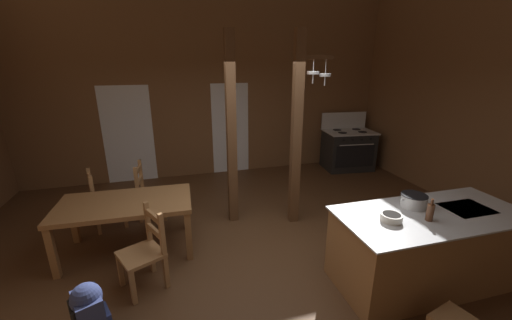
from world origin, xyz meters
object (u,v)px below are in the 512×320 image
(stove_range, at_px, (348,149))
(ladderback_chair_by_post, at_px, (145,251))
(mixing_bowl_on_counter, at_px, (391,217))
(bottle_tall_on_counter, at_px, (430,212))
(ladderback_chair_at_table_end, at_px, (104,200))
(backpack, at_px, (89,310))
(kitchen_island, at_px, (427,247))
(ladderback_chair_near_window, at_px, (149,192))
(stockpot_on_counter, at_px, (414,201))
(dining_table, at_px, (126,208))

(stove_range, height_order, ladderback_chair_by_post, stove_range)
(mixing_bowl_on_counter, distance_m, bottle_tall_on_counter, 0.41)
(ladderback_chair_at_table_end, relative_size, bottle_tall_on_counter, 3.82)
(ladderback_chair_by_post, height_order, backpack, ladderback_chair_by_post)
(kitchen_island, bearing_deg, mixing_bowl_on_counter, -178.79)
(stove_range, xyz_separation_m, ladderback_chair_near_window, (-4.51, -1.26, -0.03))
(kitchen_island, distance_m, stockpot_on_counter, 0.57)
(ladderback_chair_near_window, height_order, mixing_bowl_on_counter, mixing_bowl_on_counter)
(stockpot_on_counter, height_order, bottle_tall_on_counter, bottle_tall_on_counter)
(ladderback_chair_at_table_end, bearing_deg, bottle_tall_on_counter, -34.48)
(ladderback_chair_at_table_end, bearing_deg, ladderback_chair_by_post, -66.25)
(kitchen_island, distance_m, stove_range, 4.04)
(dining_table, distance_m, ladderback_chair_near_window, 1.00)
(stockpot_on_counter, distance_m, mixing_bowl_on_counter, 0.51)
(stockpot_on_counter, bearing_deg, bottle_tall_on_counter, -103.57)
(stove_range, bearing_deg, kitchen_island, -109.46)
(kitchen_island, relative_size, bottle_tall_on_counter, 8.73)
(ladderback_chair_by_post, bearing_deg, mixing_bowl_on_counter, -17.98)
(stockpot_on_counter, bearing_deg, dining_table, 156.89)
(dining_table, relative_size, mixing_bowl_on_counter, 7.77)
(ladderback_chair_near_window, distance_m, mixing_bowl_on_counter, 3.68)
(kitchen_island, bearing_deg, dining_table, 154.79)
(ladderback_chair_at_table_end, bearing_deg, mixing_bowl_on_counter, -36.44)
(kitchen_island, bearing_deg, stove_range, 70.54)
(dining_table, xyz_separation_m, backpack, (-0.20, -1.41, -0.34))
(stockpot_on_counter, height_order, mixing_bowl_on_counter, stockpot_on_counter)
(ladderback_chair_by_post, height_order, mixing_bowl_on_counter, mixing_bowl_on_counter)
(stove_range, height_order, mixing_bowl_on_counter, stove_range)
(kitchen_island, relative_size, backpack, 3.65)
(ladderback_chair_by_post, relative_size, bottle_tall_on_counter, 3.82)
(stove_range, bearing_deg, bottle_tall_on_counter, -111.26)
(stove_range, distance_m, backpack, 6.13)
(kitchen_island, distance_m, ladderback_chair_by_post, 3.24)
(mixing_bowl_on_counter, relative_size, bottle_tall_on_counter, 0.90)
(ladderback_chair_by_post, bearing_deg, ladderback_chair_near_window, 91.05)
(backpack, xyz_separation_m, mixing_bowl_on_counter, (3.04, -0.21, 0.61))
(dining_table, height_order, stockpot_on_counter, stockpot_on_counter)
(ladderback_chair_near_window, height_order, ladderback_chair_by_post, same)
(stockpot_on_counter, bearing_deg, ladderback_chair_at_table_end, 149.48)
(backpack, xyz_separation_m, stockpot_on_counter, (3.51, -0.00, 0.65))
(kitchen_island, distance_m, backpack, 3.62)
(dining_table, distance_m, backpack, 1.46)
(ladderback_chair_at_table_end, bearing_deg, kitchen_island, -31.97)
(stove_range, relative_size, mixing_bowl_on_counter, 5.91)
(dining_table, bearing_deg, bottle_tall_on_counter, -28.06)
(ladderback_chair_near_window, xyz_separation_m, bottle_tall_on_counter, (2.99, -2.67, 0.54))
(kitchen_island, distance_m, ladderback_chair_near_window, 4.07)
(backpack, bearing_deg, bottle_tall_on_counter, -5.25)
(stockpot_on_counter, relative_size, mixing_bowl_on_counter, 1.61)
(backpack, bearing_deg, ladderback_chair_near_window, 79.36)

